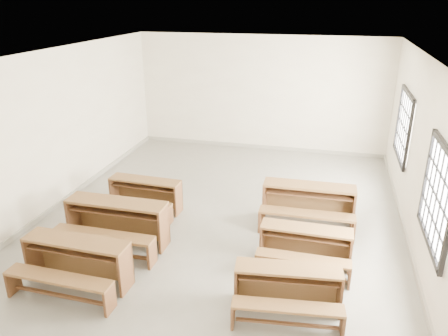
% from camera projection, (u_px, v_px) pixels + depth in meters
% --- Properties ---
extents(room, '(8.50, 8.50, 3.20)m').
position_uv_depth(room, '(229.00, 111.00, 8.13)').
color(room, slate).
rests_on(room, ground).
extents(desk_set_0, '(1.67, 0.90, 0.74)m').
position_uv_depth(desk_set_0, '(76.00, 259.00, 6.61)').
color(desk_set_0, brown).
rests_on(desk_set_0, ground).
extents(desk_set_1, '(1.80, 0.94, 0.81)m').
position_uv_depth(desk_set_1, '(116.00, 220.00, 7.69)').
color(desk_set_1, brown).
rests_on(desk_set_1, ground).
extents(desk_set_2, '(1.53, 0.84, 0.67)m').
position_uv_depth(desk_set_2, '(145.00, 193.00, 8.94)').
color(desk_set_2, brown).
rests_on(desk_set_2, ground).
extents(desk_set_3, '(1.56, 0.93, 0.66)m').
position_uv_depth(desk_set_3, '(288.00, 286.00, 6.06)').
color(desk_set_3, brown).
rests_on(desk_set_3, ground).
extents(desk_set_4, '(1.48, 0.78, 0.66)m').
position_uv_depth(desk_set_4, '(305.00, 244.00, 7.10)').
color(desk_set_4, brown).
rests_on(desk_set_4, ground).
extents(desk_set_5, '(1.76, 0.93, 0.79)m').
position_uv_depth(desk_set_5, '(308.00, 202.00, 8.40)').
color(desk_set_5, brown).
rests_on(desk_set_5, ground).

